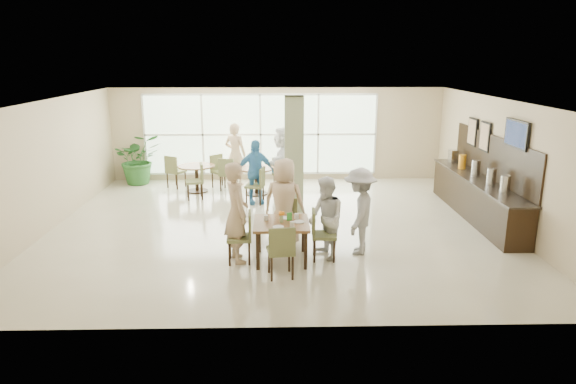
{
  "coord_description": "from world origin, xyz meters",
  "views": [
    {
      "loc": [
        -0.03,
        -11.02,
        3.72
      ],
      "look_at": [
        0.2,
        -1.2,
        1.1
      ],
      "focal_mm": 32.0,
      "sensor_mm": 36.0,
      "label": 1
    }
  ],
  "objects_px": {
    "main_table": "(281,227)",
    "round_table_right": "(256,174)",
    "teen_standing": "(359,211)",
    "adult_b": "(283,161)",
    "round_table_left": "(197,172)",
    "adult_a": "(255,172)",
    "adult_standing": "(235,154)",
    "potted_plant": "(139,159)",
    "buffet_counter": "(477,195)",
    "teen_left": "(237,212)",
    "teen_far": "(284,202)",
    "teen_right": "(326,218)"
  },
  "relations": [
    {
      "from": "adult_standing",
      "to": "buffet_counter",
      "type": "bearing_deg",
      "value": 174.03
    },
    {
      "from": "main_table",
      "to": "round_table_left",
      "type": "relative_size",
      "value": 0.99
    },
    {
      "from": "teen_far",
      "to": "adult_b",
      "type": "distance_m",
      "value": 3.79
    },
    {
      "from": "potted_plant",
      "to": "teen_standing",
      "type": "relative_size",
      "value": 0.89
    },
    {
      "from": "teen_standing",
      "to": "adult_standing",
      "type": "height_order",
      "value": "adult_standing"
    },
    {
      "from": "round_table_right",
      "to": "potted_plant",
      "type": "relative_size",
      "value": 0.68
    },
    {
      "from": "round_table_left",
      "to": "teen_right",
      "type": "distance_m",
      "value": 5.91
    },
    {
      "from": "main_table",
      "to": "buffet_counter",
      "type": "bearing_deg",
      "value": 28.75
    },
    {
      "from": "potted_plant",
      "to": "adult_b",
      "type": "relative_size",
      "value": 0.8
    },
    {
      "from": "adult_b",
      "to": "teen_standing",
      "type": "bearing_deg",
      "value": 28.33
    },
    {
      "from": "round_table_left",
      "to": "adult_a",
      "type": "distance_m",
      "value": 2.12
    },
    {
      "from": "main_table",
      "to": "buffet_counter",
      "type": "xyz_separation_m",
      "value": [
        4.64,
        2.55,
        -0.11
      ]
    },
    {
      "from": "main_table",
      "to": "round_table_right",
      "type": "relative_size",
      "value": 0.99
    },
    {
      "from": "round_table_right",
      "to": "teen_standing",
      "type": "xyz_separation_m",
      "value": [
        2.13,
        -4.41,
        0.28
      ]
    },
    {
      "from": "round_table_left",
      "to": "teen_right",
      "type": "height_order",
      "value": "teen_right"
    },
    {
      "from": "round_table_left",
      "to": "teen_left",
      "type": "height_order",
      "value": "teen_left"
    },
    {
      "from": "main_table",
      "to": "adult_a",
      "type": "distance_m",
      "value": 3.91
    },
    {
      "from": "round_table_left",
      "to": "adult_standing",
      "type": "bearing_deg",
      "value": 36.52
    },
    {
      "from": "round_table_right",
      "to": "adult_b",
      "type": "relative_size",
      "value": 0.54
    },
    {
      "from": "round_table_right",
      "to": "adult_a",
      "type": "height_order",
      "value": "adult_a"
    },
    {
      "from": "round_table_left",
      "to": "adult_standing",
      "type": "distance_m",
      "value": 1.34
    },
    {
      "from": "round_table_right",
      "to": "teen_far",
      "type": "distance_m",
      "value": 3.96
    },
    {
      "from": "round_table_left",
      "to": "buffet_counter",
      "type": "bearing_deg",
      "value": -20.17
    },
    {
      "from": "round_table_right",
      "to": "main_table",
      "type": "bearing_deg",
      "value": -82.42
    },
    {
      "from": "main_table",
      "to": "teen_left",
      "type": "distance_m",
      "value": 0.87
    },
    {
      "from": "buffet_counter",
      "to": "potted_plant",
      "type": "xyz_separation_m",
      "value": [
        -8.81,
        3.53,
        0.2
      ]
    },
    {
      "from": "teen_far",
      "to": "adult_standing",
      "type": "distance_m",
      "value": 5.17
    },
    {
      "from": "buffet_counter",
      "to": "adult_a",
      "type": "height_order",
      "value": "buffet_counter"
    },
    {
      "from": "teen_far",
      "to": "round_table_right",
      "type": "bearing_deg",
      "value": -61.55
    },
    {
      "from": "main_table",
      "to": "adult_a",
      "type": "relative_size",
      "value": 0.61
    },
    {
      "from": "main_table",
      "to": "teen_far",
      "type": "bearing_deg",
      "value": 85.76
    },
    {
      "from": "round_table_left",
      "to": "round_table_right",
      "type": "xyz_separation_m",
      "value": [
        1.69,
        -0.33,
        -0.0
      ]
    },
    {
      "from": "teen_standing",
      "to": "adult_b",
      "type": "xyz_separation_m",
      "value": [
        -1.39,
        4.32,
        0.1
      ]
    },
    {
      "from": "potted_plant",
      "to": "adult_a",
      "type": "xyz_separation_m",
      "value": [
        3.54,
        -2.22,
        0.08
      ]
    },
    {
      "from": "main_table",
      "to": "teen_left",
      "type": "bearing_deg",
      "value": 178.76
    },
    {
      "from": "adult_b",
      "to": "teen_right",
      "type": "bearing_deg",
      "value": 19.54
    },
    {
      "from": "round_table_left",
      "to": "potted_plant",
      "type": "xyz_separation_m",
      "value": [
        -1.85,
        0.97,
        0.19
      ]
    },
    {
      "from": "main_table",
      "to": "adult_standing",
      "type": "xyz_separation_m",
      "value": [
        -1.29,
        5.87,
        0.26
      ]
    },
    {
      "from": "potted_plant",
      "to": "teen_standing",
      "type": "distance_m",
      "value": 8.05
    },
    {
      "from": "main_table",
      "to": "adult_b",
      "type": "height_order",
      "value": "adult_b"
    },
    {
      "from": "potted_plant",
      "to": "teen_far",
      "type": "bearing_deg",
      "value": -50.75
    },
    {
      "from": "adult_a",
      "to": "adult_standing",
      "type": "distance_m",
      "value": 2.13
    },
    {
      "from": "teen_right",
      "to": "adult_b",
      "type": "xyz_separation_m",
      "value": [
        -0.73,
        4.57,
        0.16
      ]
    },
    {
      "from": "round_table_right",
      "to": "potted_plant",
      "type": "height_order",
      "value": "potted_plant"
    },
    {
      "from": "adult_a",
      "to": "adult_b",
      "type": "bearing_deg",
      "value": 34.53
    },
    {
      "from": "round_table_left",
      "to": "teen_far",
      "type": "relative_size",
      "value": 0.58
    },
    {
      "from": "teen_left",
      "to": "teen_standing",
      "type": "distance_m",
      "value": 2.34
    },
    {
      "from": "round_table_left",
      "to": "adult_b",
      "type": "distance_m",
      "value": 2.49
    },
    {
      "from": "teen_standing",
      "to": "round_table_right",
      "type": "bearing_deg",
      "value": -137.02
    },
    {
      "from": "buffet_counter",
      "to": "teen_far",
      "type": "xyz_separation_m",
      "value": [
        -4.57,
        -1.66,
        0.33
      ]
    }
  ]
}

